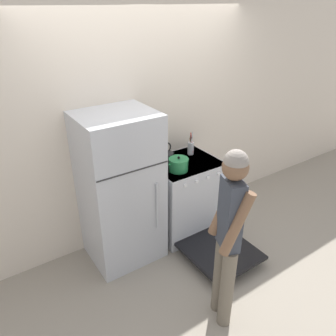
{
  "coord_description": "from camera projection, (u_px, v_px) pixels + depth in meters",
  "views": [
    {
      "loc": [
        -1.69,
        -2.96,
        2.54
      ],
      "look_at": [
        -0.02,
        -0.47,
        0.99
      ],
      "focal_mm": 35.0,
      "sensor_mm": 36.0,
      "label": 1
    }
  ],
  "objects": [
    {
      "name": "person",
      "position": [
        229.0,
        232.0,
        2.54
      ],
      "size": [
        0.34,
        0.39,
        1.63
      ],
      "rotation": [
        0.0,
        0.0,
        1.2
      ],
      "color": "#6B6051",
      "rests_on": "ground_plane"
    },
    {
      "name": "tea_kettle",
      "position": [
        166.0,
        156.0,
        3.67
      ],
      "size": [
        0.21,
        0.17,
        0.23
      ],
      "color": "black",
      "rests_on": "stove_range"
    },
    {
      "name": "stove_range",
      "position": [
        185.0,
        198.0,
        3.87
      ],
      "size": [
        0.76,
        1.37,
        0.91
      ],
      "color": "silver",
      "rests_on": "ground_plane"
    },
    {
      "name": "ground_plane",
      "position": [
        149.0,
        222.0,
        4.19
      ],
      "size": [
        14.0,
        14.0,
        0.0
      ],
      "primitive_type": "plane",
      "color": "gray"
    },
    {
      "name": "utensil_jar",
      "position": [
        191.0,
        147.0,
        3.84
      ],
      "size": [
        0.07,
        0.08,
        0.28
      ],
      "color": "#B7BABF",
      "rests_on": "stove_range"
    },
    {
      "name": "wall_back",
      "position": [
        144.0,
        128.0,
        3.63
      ],
      "size": [
        10.0,
        0.06,
        2.55
      ],
      "color": "beige",
      "rests_on": "ground_plane"
    },
    {
      "name": "dutch_oven_pot",
      "position": [
        179.0,
        164.0,
        3.47
      ],
      "size": [
        0.26,
        0.21,
        0.16
      ],
      "color": "#237A42",
      "rests_on": "stove_range"
    },
    {
      "name": "refrigerator",
      "position": [
        121.0,
        190.0,
        3.33
      ],
      "size": [
        0.74,
        0.66,
        1.62
      ],
      "color": "#B7BABF",
      "rests_on": "ground_plane"
    }
  ]
}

